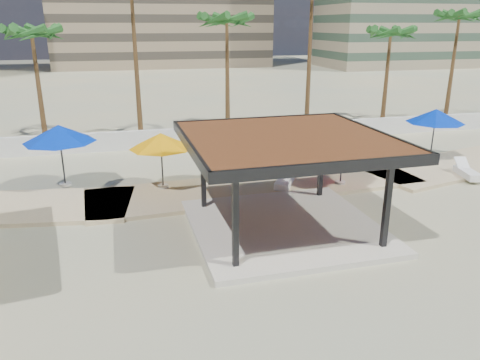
# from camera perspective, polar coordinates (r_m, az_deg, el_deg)

# --- Properties ---
(ground) EXTENTS (200.00, 200.00, 0.00)m
(ground) POSITION_cam_1_polar(r_m,az_deg,el_deg) (15.72, 2.66, -10.02)
(ground) COLOR tan
(ground) RESTS_ON ground
(promenade) EXTENTS (44.45, 7.97, 0.24)m
(promenade) POSITION_cam_1_polar(r_m,az_deg,el_deg) (22.97, 1.96, -0.41)
(promenade) COLOR #C6B284
(promenade) RESTS_ON ground
(boundary_wall) EXTENTS (56.00, 0.30, 1.20)m
(boundary_wall) POSITION_cam_1_polar(r_m,az_deg,el_deg) (30.28, -6.07, 5.23)
(boundary_wall) COLOR silver
(boundary_wall) RESTS_ON ground
(pavilion_central) EXTENTS (7.42, 7.42, 3.70)m
(pavilion_central) POSITION_cam_1_polar(r_m,az_deg,el_deg) (17.38, 5.65, 0.67)
(pavilion_central) COLOR beige
(pavilion_central) RESTS_ON ground
(umbrella_b) EXTENTS (3.09, 3.09, 2.61)m
(umbrella_b) POSITION_cam_1_polar(r_m,az_deg,el_deg) (21.71, -9.64, 4.71)
(umbrella_b) COLOR beige
(umbrella_b) RESTS_ON promenade
(umbrella_c) EXTENTS (3.47, 3.47, 2.46)m
(umbrella_c) POSITION_cam_1_polar(r_m,az_deg,el_deg) (22.50, 12.48, 4.69)
(umbrella_c) COLOR beige
(umbrella_c) RESTS_ON promenade
(umbrella_d) EXTENTS (3.69, 3.69, 2.83)m
(umbrella_d) POSITION_cam_1_polar(r_m,az_deg,el_deg) (28.49, 22.75, 7.20)
(umbrella_d) COLOR beige
(umbrella_d) RESTS_ON promenade
(umbrella_f) EXTENTS (3.37, 3.37, 2.94)m
(umbrella_f) POSITION_cam_1_polar(r_m,az_deg,el_deg) (23.10, -21.19, 5.27)
(umbrella_f) COLOR beige
(umbrella_f) RESTS_ON promenade
(lounger_b) EXTENTS (1.57, 2.08, 0.77)m
(lounger_b) POSITION_cam_1_polar(r_m,az_deg,el_deg) (22.48, 5.47, -0.10)
(lounger_b) COLOR white
(lounger_b) RESTS_ON promenade
(lounger_c) EXTENTS (0.91, 2.24, 0.82)m
(lounger_c) POSITION_cam_1_polar(r_m,az_deg,el_deg) (28.11, 19.55, 2.74)
(lounger_c) COLOR white
(lounger_c) RESTS_ON promenade
(lounger_d) EXTENTS (1.05, 2.07, 0.75)m
(lounger_d) POSITION_cam_1_polar(r_m,az_deg,el_deg) (26.29, 25.95, 0.83)
(lounger_d) COLOR white
(lounger_d) RESTS_ON promenade
(palm_c) EXTENTS (3.00, 3.00, 7.85)m
(palm_c) POSITION_cam_1_polar(r_m,az_deg,el_deg) (31.70, -24.03, 15.66)
(palm_c) COLOR brown
(palm_c) RESTS_ON ground
(palm_e) EXTENTS (3.00, 3.00, 8.57)m
(palm_e) POSITION_cam_1_polar(r_m,az_deg,el_deg) (32.38, -1.61, 18.41)
(palm_e) COLOR brown
(palm_e) RESTS_ON ground
(palm_g) EXTENTS (3.00, 3.00, 7.73)m
(palm_g) POSITION_cam_1_polar(r_m,az_deg,el_deg) (36.75, 17.87, 16.34)
(palm_g) COLOR brown
(palm_g) RESTS_ON ground
(palm_h) EXTENTS (3.00, 3.00, 8.90)m
(palm_h) POSITION_cam_1_polar(r_m,az_deg,el_deg) (40.65, 25.14, 17.23)
(palm_h) COLOR brown
(palm_h) RESTS_ON ground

